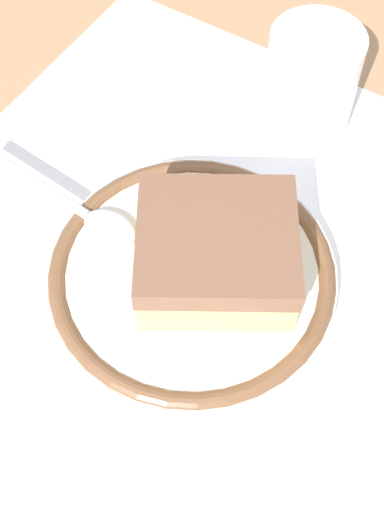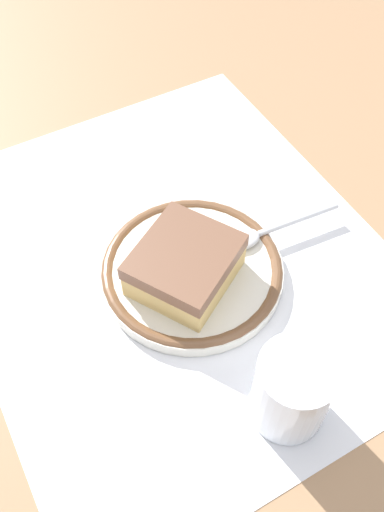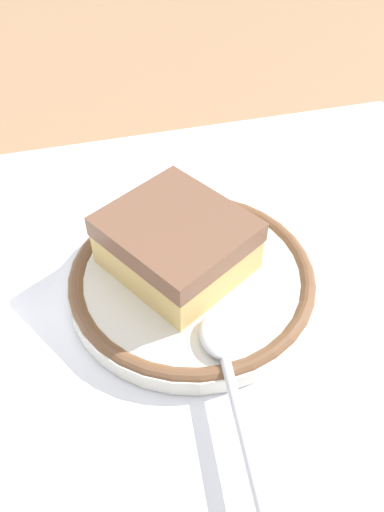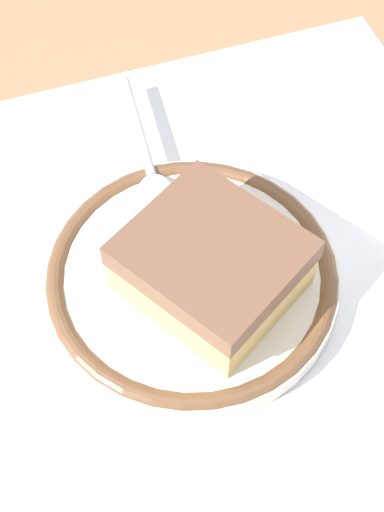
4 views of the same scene
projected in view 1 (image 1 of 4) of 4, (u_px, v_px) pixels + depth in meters
ground_plane at (176, 322)px, 0.47m from camera, size 2.40×2.40×0.00m
placemat at (176, 321)px, 0.47m from camera, size 0.52×0.44×0.00m
plate at (192, 276)px, 0.47m from camera, size 0.19×0.19×0.02m
cake_slice at (216, 253)px, 0.45m from camera, size 0.13×0.13×0.05m
spoon at (85, 213)px, 0.49m from camera, size 0.03×0.14×0.01m
cup at (309, 88)px, 0.53m from camera, size 0.07×0.07×0.09m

